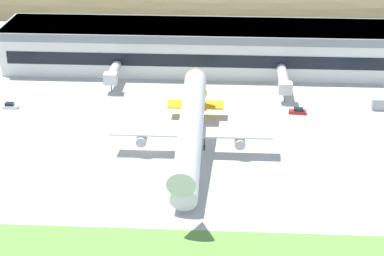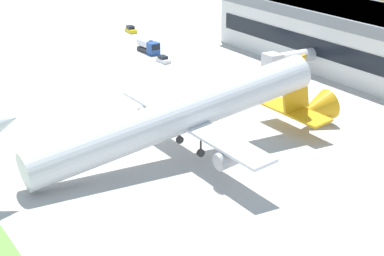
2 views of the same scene
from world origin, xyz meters
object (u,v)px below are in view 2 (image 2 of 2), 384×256
service_car_1 (131,30)px  fuel_truck (148,46)px  traffic_cone_0 (199,104)px  cargo_airplane (183,117)px  service_car_0 (163,60)px  jetway_0 (287,59)px

service_car_1 → fuel_truck: fuel_truck is taller
traffic_cone_0 → fuel_truck: bearing=165.0°
cargo_airplane → service_car_0: bearing=153.9°
jetway_0 → cargo_airplane: bearing=-58.6°
jetway_0 → fuel_truck: (-32.29, -13.40, -2.49)m
jetway_0 → service_car_1: jetway_0 is taller
cargo_airplane → fuel_truck: bearing=156.7°
jetway_0 → traffic_cone_0: jetway_0 is taller
service_car_0 → traffic_cone_0: 29.61m
jetway_0 → service_car_1: (-53.15, -7.37, -3.29)m
cargo_airplane → traffic_cone_0: cargo_airplane is taller
jetway_0 → service_car_0: bearing=-147.8°
traffic_cone_0 → service_car_0: bearing=162.7°
cargo_airplane → traffic_cone_0: size_ratio=96.41×
jetway_0 → fuel_truck: bearing=-157.5°
service_car_0 → jetway_0: bearing=32.2°
cargo_airplane → service_car_0: (-45.80, 22.45, -5.45)m
jetway_0 → service_car_1: size_ratio=2.66×
cargo_airplane → service_car_0: cargo_airplane is taller
service_car_0 → traffic_cone_0: bearing=-17.3°
traffic_cone_0 → jetway_0: bearing=102.2°
jetway_0 → traffic_cone_0: bearing=-77.8°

